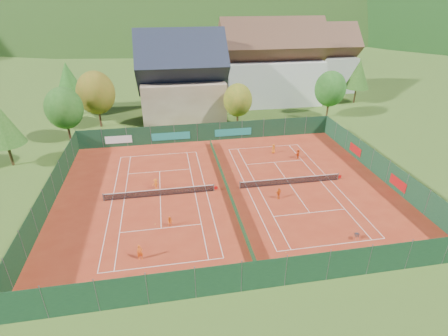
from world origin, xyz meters
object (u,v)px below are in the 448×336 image
at_px(player_left_mid, 170,222).
at_px(player_left_far, 156,184).
at_px(ball_hopper, 357,235).
at_px(hotel_block_a, 271,67).
at_px(player_right_near, 279,193).
at_px(hotel_block_b, 317,62).
at_px(player_right_far_a, 274,149).
at_px(chalet, 182,81).
at_px(player_left_near, 140,252).
at_px(player_right_far_b, 298,154).

distance_m(player_left_mid, player_left_far, 8.10).
bearing_deg(ball_hopper, hotel_block_a, 83.55).
bearing_deg(player_right_near, hotel_block_b, 37.62).
xyz_separation_m(player_left_far, player_right_near, (14.00, -4.72, 0.01)).
xyz_separation_m(player_right_near, player_right_far_a, (3.26, 12.41, 0.01)).
relative_size(chalet, player_left_mid, 13.79).
relative_size(hotel_block_b, player_right_near, 12.40).
distance_m(hotel_block_b, player_left_mid, 62.68).
relative_size(hotel_block_b, player_left_mid, 14.71).
xyz_separation_m(player_left_near, player_left_mid, (2.84, 4.49, -0.18)).
xyz_separation_m(player_left_mid, player_right_far_a, (15.86, 15.66, 0.12)).
xyz_separation_m(ball_hopper, player_right_far_b, (1.08, 18.59, 0.16)).
relative_size(player_right_near, player_right_far_b, 0.98).
bearing_deg(player_right_far_b, hotel_block_a, -138.63).
distance_m(chalet, player_right_near, 34.55).
height_order(player_left_mid, player_right_far_a, player_right_far_a).
height_order(chalet, hotel_block_b, chalet).
distance_m(hotel_block_a, player_right_far_b, 30.00).
distance_m(ball_hopper, player_left_mid, 18.46).
bearing_deg(player_left_near, player_left_far, 77.12).
distance_m(player_left_far, player_right_far_b, 20.84).
xyz_separation_m(chalet, hotel_block_a, (19.00, 6.00, 0.76)).
relative_size(ball_hopper, player_right_far_a, 0.57).
distance_m(hotel_block_b, player_left_near, 67.94).
xyz_separation_m(hotel_block_b, player_left_mid, (-37.05, -50.20, -6.03)).
bearing_deg(hotel_block_a, hotel_block_b, 29.74).
height_order(hotel_block_a, player_left_far, hotel_block_a).
relative_size(hotel_block_b, player_right_far_b, 12.15).
xyz_separation_m(player_left_near, player_right_near, (15.44, 7.74, -0.07)).
bearing_deg(hotel_block_a, player_right_far_b, -98.44).
bearing_deg(player_right_near, ball_hopper, -84.25).
distance_m(ball_hopper, player_left_near, 20.53).
bearing_deg(player_left_far, player_right_far_b, -167.96).
relative_size(chalet, player_left_far, 11.82).
relative_size(hotel_block_b, player_left_far, 12.61).
bearing_deg(player_right_far_a, hotel_block_b, -146.66).
distance_m(ball_hopper, player_left_far, 23.26).
xyz_separation_m(ball_hopper, player_left_near, (-20.52, 0.84, 0.21)).
bearing_deg(player_right_near, hotel_block_a, 50.11).
relative_size(player_left_mid, player_right_near, 0.84).
xyz_separation_m(hotel_block_a, player_left_near, (-25.89, -46.69, -6.61)).
bearing_deg(chalet, hotel_block_b, 22.99).
distance_m(ball_hopper, player_right_far_b, 18.63).
relative_size(player_left_mid, player_right_far_a, 0.83).
bearing_deg(player_right_far_a, chalet, -85.23).
bearing_deg(player_left_near, player_right_far_a, 40.85).
bearing_deg(player_right_near, player_left_near, -178.24).
bearing_deg(ball_hopper, player_right_near, 120.61).
distance_m(player_left_near, player_left_mid, 5.31).
height_order(player_left_far, player_right_far_b, player_right_far_b).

